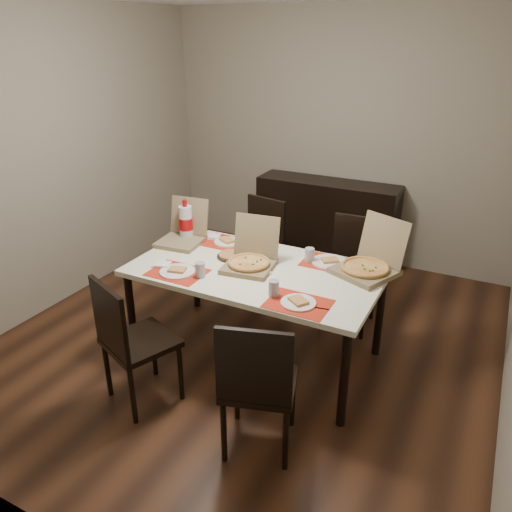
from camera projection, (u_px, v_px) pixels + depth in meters
name	position (u px, v px, depth m)	size (l,w,h in m)	color
ground	(250.00, 339.00, 4.15)	(3.80, 4.00, 0.02)	#432514
room_walls	(276.00, 118.00, 3.79)	(3.84, 4.02, 2.62)	gray
sideboard	(326.00, 222.00, 5.41)	(1.50, 0.40, 0.90)	black
dining_table	(256.00, 277.00, 3.67)	(1.80, 1.00, 0.75)	#EFEAC9
chair_near_left	(130.00, 338.00, 3.24)	(0.55, 0.55, 0.93)	black
chair_near_right	(258.00, 382.00, 2.83)	(0.52, 0.52, 0.93)	black
chair_far_left	(259.00, 244.00, 4.69)	(0.49, 0.49, 0.93)	black
chair_far_right	(352.00, 267.00, 4.22)	(0.43, 0.43, 0.93)	black
setting_near_left	(181.00, 270.00, 3.57)	(0.45, 0.30, 0.11)	red
setting_near_right	(291.00, 298.00, 3.19)	(0.43, 0.30, 0.11)	red
setting_far_left	(229.00, 241.00, 4.07)	(0.47, 0.30, 0.11)	red
setting_far_right	(325.00, 260.00, 3.73)	(0.46, 0.30, 0.11)	red
napkin_loose	(261.00, 272.00, 3.58)	(0.12, 0.11, 0.02)	white
pizza_box_center	(250.00, 260.00, 3.65)	(0.39, 0.42, 0.35)	olive
pizza_box_right	(368.00, 265.00, 3.56)	(0.52, 0.54, 0.38)	olive
pizza_box_left	(183.00, 235.00, 4.08)	(0.37, 0.40, 0.34)	olive
faina_plate	(231.00, 256.00, 3.82)	(0.22, 0.22, 0.03)	black
dip_bowl	(270.00, 262.00, 3.72)	(0.11, 0.11, 0.03)	white
soda_bottle	(186.00, 223.00, 4.11)	(0.11, 0.11, 0.34)	silver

